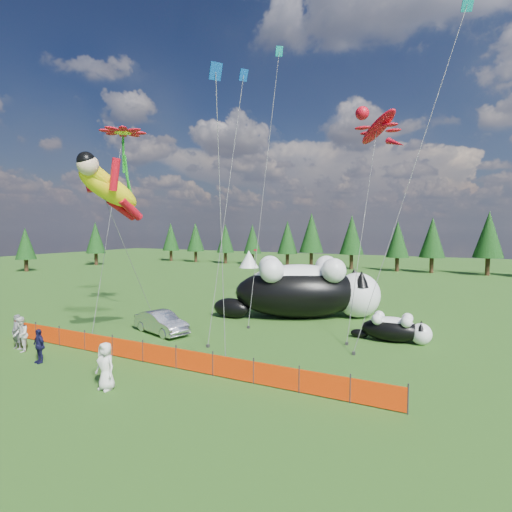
{
  "coord_description": "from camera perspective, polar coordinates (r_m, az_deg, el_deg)",
  "views": [
    {
      "loc": [
        12.37,
        -17.32,
        6.44
      ],
      "look_at": [
        1.56,
        4.0,
        4.77
      ],
      "focal_mm": 28.0,
      "sensor_mm": 36.0,
      "label": 1
    }
  ],
  "objects": [
    {
      "name": "festival_tents",
      "position": [
        57.55,
        25.42,
        -1.41
      ],
      "size": [
        50.0,
        3.2,
        2.8
      ],
      "primitive_type": null,
      "color": "white",
      "rests_on": "ground"
    },
    {
      "name": "tree_line",
      "position": [
        63.58,
        15.65,
        1.65
      ],
      "size": [
        90.0,
        4.0,
        8.0
      ],
      "primitive_type": null,
      "color": "black",
      "rests_on": "ground"
    },
    {
      "name": "gecko_kite",
      "position": [
        30.13,
        17.03,
        17.13
      ],
      "size": [
        6.1,
        10.6,
        15.35
      ],
      "color": "red",
      "rests_on": "ground"
    },
    {
      "name": "cat_large",
      "position": [
        28.99,
        7.17,
        -4.67
      ],
      "size": [
        11.27,
        8.0,
        4.39
      ],
      "rotation": [
        0.0,
        0.0,
        0.48
      ],
      "color": "black",
      "rests_on": "ground"
    },
    {
      "name": "car",
      "position": [
        25.41,
        -13.38,
        -9.22
      ],
      "size": [
        4.34,
        2.55,
        1.35
      ],
      "primitive_type": "imported",
      "rotation": [
        0.0,
        0.0,
        1.28
      ],
      "color": "silver",
      "rests_on": "ground"
    },
    {
      "name": "spectator_b",
      "position": [
        24.42,
        -30.59,
        -9.63
      ],
      "size": [
        1.04,
        0.93,
        1.84
      ],
      "primitive_type": "imported",
      "rotation": [
        0.0,
        0.0,
        -0.57
      ],
      "color": "silver",
      "rests_on": "ground"
    },
    {
      "name": "flower_kite",
      "position": [
        30.19,
        -18.48,
        16.15
      ],
      "size": [
        4.08,
        6.87,
        14.0
      ],
      "color": "red",
      "rests_on": "ground"
    },
    {
      "name": "superhero_kite",
      "position": [
        22.47,
        -20.24,
        8.99
      ],
      "size": [
        4.37,
        7.23,
        10.99
      ],
      "color": "yellow",
      "rests_on": "ground"
    },
    {
      "name": "cat_small",
      "position": [
        24.29,
        19.24,
        -9.74
      ],
      "size": [
        4.46,
        1.71,
        1.61
      ],
      "rotation": [
        0.0,
        0.0,
        0.05
      ],
      "color": "black",
      "rests_on": "ground"
    },
    {
      "name": "safety_fence",
      "position": [
        19.83,
        -13.67,
        -13.54
      ],
      "size": [
        22.06,
        0.06,
        1.1
      ],
      "color": "#262626",
      "rests_on": "ground"
    },
    {
      "name": "diamond_kite_a",
      "position": [
        28.25,
        -2.01,
        22.97
      ],
      "size": [
        1.49,
        6.57,
        17.65
      ],
      "color": "#0B4AAE",
      "rests_on": "ground"
    },
    {
      "name": "spectator_e",
      "position": [
        17.53,
        -20.69,
        -14.49
      ],
      "size": [
        0.98,
        0.69,
        1.91
      ],
      "primitive_type": "imported",
      "rotation": [
        0.0,
        0.0,
        -0.09
      ],
      "color": "silver",
      "rests_on": "ground"
    },
    {
      "name": "diamond_kite_d",
      "position": [
        34.11,
        3.11,
        25.5
      ],
      "size": [
        1.58,
        7.6,
        21.43
      ],
      "color": "#0EA4A8",
      "rests_on": "ground"
    },
    {
      "name": "spectator_a",
      "position": [
        25.07,
        -30.98,
        -9.28
      ],
      "size": [
        0.69,
        0.46,
        1.86
      ],
      "primitive_type": "imported",
      "rotation": [
        0.0,
        0.0,
        0.03
      ],
      "color": "#5B5B60",
      "rests_on": "ground"
    },
    {
      "name": "diamond_kite_c",
      "position": [
        19.02,
        -5.71,
        23.03
      ],
      "size": [
        1.17,
        1.03,
        14.01
      ],
      "color": "#0B4AAE",
      "rests_on": "ground"
    },
    {
      "name": "diamond_kite_b",
      "position": [
        28.36,
        27.46,
        27.94
      ],
      "size": [
        5.29,
        6.48,
        20.43
      ],
      "color": "#0EA4A8",
      "rests_on": "ground"
    },
    {
      "name": "ground",
      "position": [
        22.23,
        -8.49,
        -12.88
      ],
      "size": [
        160.0,
        160.0,
        0.0
      ],
      "primitive_type": "plane",
      "color": "#10390A",
      "rests_on": "ground"
    },
    {
      "name": "spectator_c",
      "position": [
        22.12,
        -28.59,
        -11.21
      ],
      "size": [
        1.02,
        0.63,
        1.64
      ],
      "primitive_type": "imported",
      "rotation": [
        0.0,
        0.0,
        -0.15
      ],
      "color": "#141438",
      "rests_on": "ground"
    }
  ]
}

